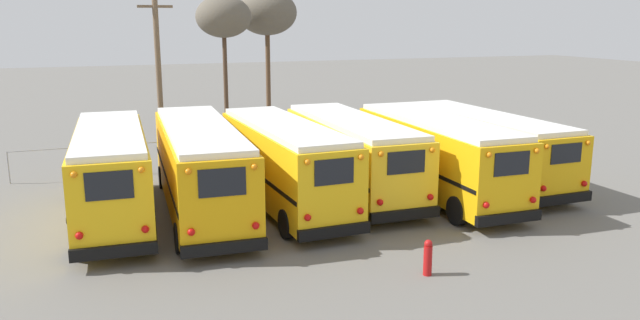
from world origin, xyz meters
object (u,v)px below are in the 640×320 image
(utility_pole, at_px, (158,67))
(fire_hydrant, at_px, (428,257))
(bare_tree_0, at_px, (267,13))
(bare_tree_1, at_px, (224,17))
(school_bus_3, at_px, (351,153))
(school_bus_4, at_px, (435,153))
(school_bus_0, at_px, (111,172))
(school_bus_1, at_px, (200,166))
(school_bus_2, at_px, (284,162))
(school_bus_5, at_px, (483,145))

(utility_pole, relative_size, fire_hydrant, 8.35)
(bare_tree_0, xyz_separation_m, bare_tree_1, (-3.66, -2.69, -0.30))
(school_bus_3, xyz_separation_m, utility_pole, (-6.13, 11.60, 2.76))
(school_bus_3, height_order, school_bus_4, school_bus_4)
(school_bus_0, relative_size, school_bus_1, 0.89)
(utility_pole, distance_m, bare_tree_0, 12.94)
(school_bus_0, distance_m, school_bus_1, 3.07)
(school_bus_2, xyz_separation_m, school_bus_3, (3.06, 0.78, -0.04))
(school_bus_2, distance_m, school_bus_3, 3.16)
(school_bus_3, relative_size, fire_hydrant, 9.40)
(school_bus_1, distance_m, bare_tree_0, 23.56)
(school_bus_1, height_order, school_bus_4, school_bus_1)
(school_bus_1, xyz_separation_m, school_bus_5, (12.26, 0.21, -0.12))
(school_bus_5, relative_size, bare_tree_1, 1.19)
(bare_tree_0, bearing_deg, school_bus_5, -80.15)
(school_bus_3, relative_size, school_bus_5, 0.97)
(school_bus_3, bearing_deg, utility_pole, 117.88)
(school_bus_4, distance_m, bare_tree_0, 22.88)
(school_bus_5, bearing_deg, fire_hydrant, -132.26)
(school_bus_0, relative_size, bare_tree_1, 1.12)
(bare_tree_0, relative_size, fire_hydrant, 8.70)
(school_bus_0, xyz_separation_m, school_bus_2, (6.13, -0.49, -0.04))
(school_bus_4, bearing_deg, school_bus_1, 174.04)
(school_bus_1, height_order, utility_pole, utility_pole)
(school_bus_3, bearing_deg, school_bus_2, -165.70)
(school_bus_2, distance_m, fire_hydrant, 7.89)
(bare_tree_1, relative_size, fire_hydrant, 8.19)
(school_bus_4, relative_size, school_bus_5, 0.99)
(school_bus_5, relative_size, fire_hydrant, 9.73)
(school_bus_0, relative_size, school_bus_3, 0.98)
(school_bus_4, xyz_separation_m, fire_hydrant, (-4.37, -7.01, -1.20))
(school_bus_1, bearing_deg, utility_pole, 90.01)
(school_bus_1, distance_m, fire_hydrant, 9.40)
(school_bus_3, bearing_deg, school_bus_0, -178.19)
(school_bus_1, height_order, school_bus_5, school_bus_1)
(school_bus_2, distance_m, school_bus_5, 9.22)
(school_bus_5, bearing_deg, bare_tree_1, 111.76)
(school_bus_4, height_order, school_bus_5, school_bus_4)
(school_bus_4, xyz_separation_m, bare_tree_0, (-0.58, 22.16, 5.64))
(school_bus_4, distance_m, bare_tree_1, 20.64)
(school_bus_2, bearing_deg, fire_hydrant, -76.95)
(school_bus_3, height_order, school_bus_5, school_bus_3)
(school_bus_0, bearing_deg, bare_tree_0, 61.02)
(school_bus_2, distance_m, utility_pole, 13.04)
(bare_tree_1, bearing_deg, bare_tree_0, 36.24)
(school_bus_2, height_order, school_bus_3, school_bus_2)
(school_bus_2, xyz_separation_m, school_bus_5, (9.20, 0.60, -0.10))
(school_bus_2, height_order, bare_tree_0, bare_tree_0)
(school_bus_1, height_order, school_bus_3, school_bus_1)
(school_bus_1, height_order, bare_tree_0, bare_tree_0)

